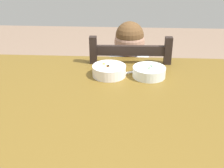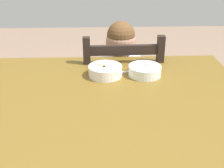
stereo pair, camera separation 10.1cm
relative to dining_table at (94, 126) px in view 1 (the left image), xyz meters
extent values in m
cube|color=brown|center=(0.00, 0.00, 0.08)|extent=(1.29, 1.05, 0.04)
cylinder|color=brown|center=(-0.57, 0.45, -0.31)|extent=(0.07, 0.07, 0.74)
cylinder|color=brown|center=(0.57, 0.45, -0.31)|extent=(0.07, 0.07, 0.74)
cube|color=black|center=(0.14, 0.62, -0.24)|extent=(0.43, 0.43, 0.02)
cube|color=black|center=(0.32, 0.82, -0.46)|extent=(0.04, 0.04, 0.42)
cube|color=black|center=(-0.06, 0.81, -0.46)|extent=(0.04, 0.04, 0.42)
cube|color=black|center=(0.33, 0.44, -0.46)|extent=(0.04, 0.04, 0.42)
cube|color=black|center=(-0.05, 0.43, -0.46)|extent=(0.04, 0.04, 0.42)
cube|color=black|center=(0.33, 0.44, 0.00)|extent=(0.04, 0.04, 0.48)
cube|color=black|center=(-0.05, 0.43, 0.00)|extent=(0.04, 0.04, 0.48)
cube|color=black|center=(0.14, 0.44, 0.17)|extent=(0.36, 0.03, 0.05)
cube|color=black|center=(0.14, 0.44, 0.03)|extent=(0.36, 0.03, 0.05)
cube|color=silver|center=(0.14, 0.59, -0.07)|extent=(0.22, 0.14, 0.32)
sphere|color=#A37660|center=(0.14, 0.59, 0.16)|extent=(0.17, 0.17, 0.17)
sphere|color=brown|center=(0.14, 0.59, 0.20)|extent=(0.16, 0.16, 0.16)
cylinder|color=#3F4C72|center=(0.08, 0.47, -0.45)|extent=(0.07, 0.07, 0.44)
cylinder|color=#3F4C72|center=(0.19, 0.47, -0.45)|extent=(0.07, 0.07, 0.44)
cylinder|color=silver|center=(0.01, 0.49, 0.01)|extent=(0.06, 0.24, 0.13)
cylinder|color=silver|center=(0.27, 0.49, 0.01)|extent=(0.06, 0.24, 0.13)
cylinder|color=white|center=(0.23, 0.27, 0.13)|extent=(0.15, 0.15, 0.05)
cylinder|color=white|center=(0.23, 0.27, 0.10)|extent=(0.07, 0.07, 0.01)
cylinder|color=#3E913E|center=(0.23, 0.27, 0.13)|extent=(0.13, 0.13, 0.03)
sphere|color=#3D8F47|center=(0.24, 0.29, 0.15)|extent=(0.01, 0.01, 0.01)
sphere|color=#489842|center=(0.23, 0.26, 0.15)|extent=(0.01, 0.01, 0.01)
sphere|color=#479141|center=(0.23, 0.27, 0.15)|extent=(0.01, 0.01, 0.01)
sphere|color=#34863E|center=(0.24, 0.28, 0.15)|extent=(0.01, 0.01, 0.01)
cylinder|color=white|center=(0.04, 0.27, 0.13)|extent=(0.16, 0.16, 0.05)
cylinder|color=white|center=(0.04, 0.27, 0.10)|extent=(0.07, 0.07, 0.01)
cylinder|color=orange|center=(0.04, 0.27, 0.13)|extent=(0.13, 0.13, 0.03)
cube|color=orange|center=(0.04, 0.27, 0.15)|extent=(0.02, 0.02, 0.01)
cube|color=orange|center=(0.04, 0.27, 0.15)|extent=(0.02, 0.02, 0.01)
cube|color=orange|center=(0.02, 0.29, 0.15)|extent=(0.02, 0.02, 0.01)
cube|color=orange|center=(0.04, 0.27, 0.15)|extent=(0.02, 0.02, 0.01)
cube|color=silver|center=(0.14, 0.31, 0.10)|extent=(0.09, 0.06, 0.00)
ellipsoid|color=silver|center=(0.08, 0.28, 0.11)|extent=(0.05, 0.05, 0.01)
camera|label=1|loc=(0.13, -0.99, 0.68)|focal=47.45mm
camera|label=2|loc=(0.03, -0.99, 0.68)|focal=47.45mm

